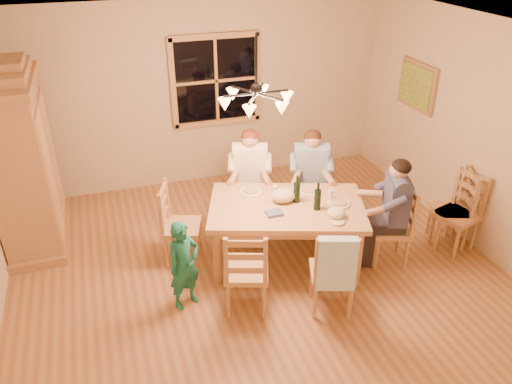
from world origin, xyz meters
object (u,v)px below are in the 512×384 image
object	(u,v)px
chair_end_right	(389,239)
adult_plaid_man	(311,167)
chair_end_left	(183,238)
chandelier	(256,99)
wine_bottle_a	(297,189)
chair_near_left	(247,283)
chair_near_right	(331,284)
wine_bottle_b	(318,196)
armoire	(23,165)
chair_far_left	(250,203)
chair_spare_back	(448,221)
dining_table	(287,213)
adult_woman	(250,167)
child	(184,265)
chair_spare_front	(454,226)
adult_slate_man	(395,199)
chair_far_right	(309,203)

from	to	relation	value
chair_end_right	adult_plaid_man	world-z (taller)	adult_plaid_man
chair_end_left	chandelier	bearing A→B (deg)	76.98
chair_end_right	wine_bottle_a	xyz separation A→B (m)	(-1.02, 0.43, 0.62)
chair_near_left	chair_end_left	distance (m)	1.13
chair_near_right	chair_end_right	bearing A→B (deg)	46.74
chair_end_right	wine_bottle_a	size ratio (longest dim) A/B	3.00
chair_end_left	wine_bottle_b	bearing A→B (deg)	86.82
armoire	chair_far_left	world-z (taller)	armoire
wine_bottle_a	chair_spare_back	bearing A→B (deg)	-9.17
dining_table	chair_near_right	bearing A→B (deg)	-81.04
dining_table	adult_woman	world-z (taller)	adult_woman
armoire	chair_end_right	bearing A→B (deg)	-24.23
adult_plaid_man	wine_bottle_a	bearing A→B (deg)	73.10
chair_end_right	chair_far_left	bearing A→B (deg)	63.43
chair_near_left	adult_woman	distance (m)	1.74
adult_woman	wine_bottle_a	xyz separation A→B (m)	(0.28, -0.89, 0.08)
child	adult_woman	bearing A→B (deg)	24.64
wine_bottle_b	chair_spare_front	bearing A→B (deg)	-6.70
chair_spare_front	adult_plaid_man	bearing A→B (deg)	37.77
chair_near_left	chair_spare_front	distance (m)	2.75
chair_near_right	adult_woman	xyz separation A→B (m)	(-0.29, 1.85, 0.54)
chair_near_left	chair_end_right	bearing A→B (deg)	26.57
chair_far_left	chair_end_left	xyz separation A→B (m)	(-1.00, -0.53, 0.00)
chair_near_right	chair_end_right	world-z (taller)	same
armoire	adult_slate_man	size ratio (longest dim) A/B	2.63
wine_bottle_a	wine_bottle_b	bearing A→B (deg)	-55.50
chair_end_left	chair_spare_front	world-z (taller)	same
chair_end_right	adult_plaid_man	distance (m)	1.32
chair_far_left	chair_near_right	distance (m)	1.87
wine_bottle_a	child	world-z (taller)	wine_bottle_a
wine_bottle_b	chair_end_right	bearing A→B (deg)	-13.38
adult_woman	adult_plaid_man	distance (m)	0.78
adult_slate_man	child	size ratio (longest dim) A/B	0.87
armoire	child	xyz separation A→B (m)	(1.54, -1.79, -0.55)
chair_far_right	wine_bottle_a	bearing A→B (deg)	73.10
chair_far_right	chair_end_left	xyz separation A→B (m)	(-1.74, -0.28, 0.00)
chair_far_right	adult_slate_man	world-z (taller)	adult_slate_man
chandelier	armoire	world-z (taller)	chandelier
adult_woman	chair_far_left	bearing A→B (deg)	18.94
adult_plaid_man	wine_bottle_a	world-z (taller)	adult_plaid_man
adult_slate_man	chair_far_right	bearing A→B (deg)	46.64
adult_woman	wine_bottle_a	size ratio (longest dim) A/B	2.65
chair_near_left	adult_plaid_man	world-z (taller)	adult_plaid_man
adult_woman	child	size ratio (longest dim) A/B	0.87
child	chair_spare_back	world-z (taller)	child
wine_bottle_b	adult_plaid_man	bearing A→B (deg)	70.59
chandelier	child	bearing A→B (deg)	-159.99
adult_slate_man	armoire	bearing A→B (deg)	84.71
chair_spare_back	wine_bottle_b	bearing A→B (deg)	106.64
armoire	dining_table	distance (m)	3.16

